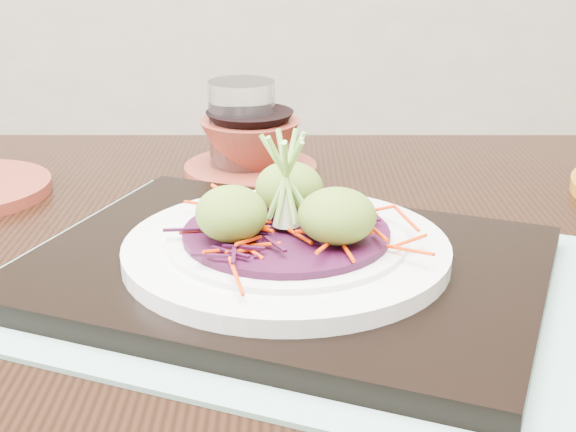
# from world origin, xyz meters

# --- Properties ---
(dining_table) EXTENTS (1.29, 0.90, 0.78)m
(dining_table) POSITION_xyz_m (0.10, 0.11, 0.67)
(dining_table) COLOR black
(dining_table) RESTS_ON ground
(placemat) EXTENTS (0.52, 0.46, 0.00)m
(placemat) POSITION_xyz_m (0.07, 0.09, 0.78)
(placemat) COLOR #7FA49C
(placemat) RESTS_ON dining_table
(serving_tray) EXTENTS (0.45, 0.39, 0.02)m
(serving_tray) POSITION_xyz_m (0.07, 0.09, 0.79)
(serving_tray) COLOR black
(serving_tray) RESTS_ON placemat
(white_plate) EXTENTS (0.25, 0.25, 0.02)m
(white_plate) POSITION_xyz_m (0.07, 0.09, 0.80)
(white_plate) COLOR silver
(white_plate) RESTS_ON serving_tray
(cabbage_bed) EXTENTS (0.16, 0.16, 0.01)m
(cabbage_bed) POSITION_xyz_m (0.07, 0.09, 0.82)
(cabbage_bed) COLOR #390B26
(cabbage_bed) RESTS_ON white_plate
(carrot_julienne) EXTENTS (0.19, 0.19, 0.01)m
(carrot_julienne) POSITION_xyz_m (0.07, 0.09, 0.82)
(carrot_julienne) COLOR red
(carrot_julienne) RESTS_ON cabbage_bed
(guacamole_scoops) EXTENTS (0.13, 0.12, 0.04)m
(guacamole_scoops) POSITION_xyz_m (0.07, 0.09, 0.84)
(guacamole_scoops) COLOR olive
(guacamole_scoops) RESTS_ON cabbage_bed
(scallion_garnish) EXTENTS (0.06, 0.06, 0.09)m
(scallion_garnish) POSITION_xyz_m (0.07, 0.09, 0.86)
(scallion_garnish) COLOR #7EB849
(scallion_garnish) RESTS_ON cabbage_bed
(water_glass) EXTENTS (0.09, 0.09, 0.10)m
(water_glass) POSITION_xyz_m (0.00, 0.36, 0.83)
(water_glass) COLOR white
(water_glass) RESTS_ON dining_table
(terracotta_bowl_set) EXTENTS (0.18, 0.18, 0.06)m
(terracotta_bowl_set) POSITION_xyz_m (0.01, 0.36, 0.80)
(terracotta_bowl_set) COLOR maroon
(terracotta_bowl_set) RESTS_ON dining_table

